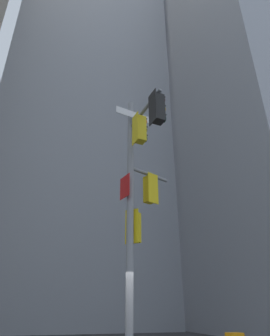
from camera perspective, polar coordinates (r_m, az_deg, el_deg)
The scene contains 3 objects.
building_tower_right at distance 31.69m, azimuth 22.41°, elevation 16.69°, with size 12.82×12.82×43.85m, color #9399A3.
building_mid_block at distance 35.18m, azimuth -10.44°, elevation 5.50°, with size 16.05×16.05×39.12m, color #9399A3.
signal_pole_assembly at distance 9.87m, azimuth 0.67°, elevation -3.47°, with size 2.41×3.15×8.90m.
Camera 1 is at (-2.55, -9.01, 1.48)m, focal length 31.16 mm.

